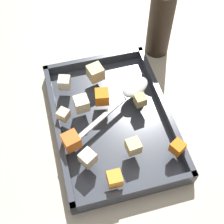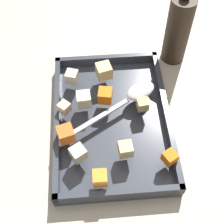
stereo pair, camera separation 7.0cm
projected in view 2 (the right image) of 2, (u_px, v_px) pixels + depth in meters
The scene contains 15 objects.
ground_plane at pixel (112, 130), 0.74m from camera, with size 4.00×4.00×0.00m, color #BCB29E.
baking_dish at pixel (112, 121), 0.73m from camera, with size 0.37×0.26×0.04m.
carrot_chunk_back_center at pixel (66, 134), 0.66m from camera, with size 0.03×0.03×0.03m, color orange.
carrot_chunk_mid_left at pixel (105, 96), 0.72m from camera, with size 0.03×0.03×0.03m, color orange.
carrot_chunk_far_right at pixel (100, 178), 0.61m from camera, with size 0.03×0.03×0.03m, color orange.
carrot_chunk_near_left at pixel (170, 157), 0.64m from camera, with size 0.03×0.03×0.03m, color orange.
potato_chunk_corner_nw at pixel (72, 76), 0.75m from camera, with size 0.03×0.03×0.03m, color beige.
potato_chunk_mid_right at pixel (84, 99), 0.71m from camera, with size 0.03×0.03×0.03m, color beige.
potato_chunk_far_left at pixel (143, 104), 0.71m from camera, with size 0.02×0.02×0.02m, color tan.
potato_chunk_near_spoon at pixel (104, 71), 0.76m from camera, with size 0.03×0.03×0.03m, color #E0CC89.
potato_chunk_front_center at pixel (64, 107), 0.71m from camera, with size 0.02×0.02×0.02m, color beige.
potato_chunk_corner_ne at pixel (78, 153), 0.64m from camera, with size 0.03×0.03×0.03m, color beige.
potato_chunk_corner_sw at pixel (126, 149), 0.65m from camera, with size 0.03×0.03×0.03m, color #E0CC89.
serving_spoon at pixel (136, 94), 0.73m from camera, with size 0.15×0.22×0.02m.
pepper_mill at pixel (178, 30), 0.79m from camera, with size 0.06×0.06×0.21m.
Camera 2 is at (-0.37, 0.03, 0.63)m, focal length 51.10 mm.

